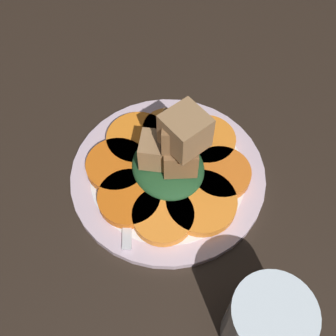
# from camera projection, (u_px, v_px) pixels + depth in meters

# --- Properties ---
(table_slab) EXTENTS (1.20, 1.20, 0.02)m
(table_slab) POSITION_uv_depth(u_px,v_px,m) (168.00, 180.00, 0.57)
(table_slab) COLOR black
(table_slab) RESTS_ON ground
(plate) EXTENTS (0.26, 0.26, 0.01)m
(plate) POSITION_uv_depth(u_px,v_px,m) (168.00, 174.00, 0.55)
(plate) COLOR silver
(plate) RESTS_ON table_slab
(carrot_slice_0) EXTENTS (0.08, 0.08, 0.01)m
(carrot_slice_0) POSITION_uv_depth(u_px,v_px,m) (206.00, 141.00, 0.57)
(carrot_slice_0) COLOR orange
(carrot_slice_0) RESTS_ON plate
(carrot_slice_1) EXTENTS (0.07, 0.07, 0.01)m
(carrot_slice_1) POSITION_uv_depth(u_px,v_px,m) (167.00, 130.00, 0.58)
(carrot_slice_1) COLOR orange
(carrot_slice_1) RESTS_ON plate
(carrot_slice_2) EXTENTS (0.09, 0.09, 0.01)m
(carrot_slice_2) POSITION_uv_depth(u_px,v_px,m) (138.00, 139.00, 0.57)
(carrot_slice_2) COLOR orange
(carrot_slice_2) RESTS_ON plate
(carrot_slice_3) EXTENTS (0.08, 0.08, 0.01)m
(carrot_slice_3) POSITION_uv_depth(u_px,v_px,m) (117.00, 165.00, 0.55)
(carrot_slice_3) COLOR orange
(carrot_slice_3) RESTS_ON plate
(carrot_slice_4) EXTENTS (0.08, 0.08, 0.01)m
(carrot_slice_4) POSITION_uv_depth(u_px,v_px,m) (129.00, 198.00, 0.52)
(carrot_slice_4) COLOR #D66114
(carrot_slice_4) RESTS_ON plate
(carrot_slice_5) EXTENTS (0.08, 0.08, 0.01)m
(carrot_slice_5) POSITION_uv_depth(u_px,v_px,m) (163.00, 216.00, 0.51)
(carrot_slice_5) COLOR orange
(carrot_slice_5) RESTS_ON plate
(carrot_slice_6) EXTENTS (0.09, 0.09, 0.01)m
(carrot_slice_6) POSITION_uv_depth(u_px,v_px,m) (201.00, 202.00, 0.52)
(carrot_slice_6) COLOR orange
(carrot_slice_6) RESTS_ON plate
(carrot_slice_7) EXTENTS (0.08, 0.08, 0.01)m
(carrot_slice_7) POSITION_uv_depth(u_px,v_px,m) (221.00, 173.00, 0.54)
(carrot_slice_7) COLOR orange
(carrot_slice_7) RESTS_ON plate
(center_pile) EXTENTS (0.10, 0.09, 0.12)m
(center_pile) POSITION_uv_depth(u_px,v_px,m) (172.00, 154.00, 0.51)
(center_pile) COLOR #1E4723
(center_pile) RESTS_ON plate
(fork) EXTENTS (0.19, 0.09, 0.00)m
(fork) POSITION_uv_depth(u_px,v_px,m) (128.00, 173.00, 0.55)
(fork) COLOR silver
(fork) RESTS_ON plate
(water_glass) EXTENTS (0.08, 0.08, 0.09)m
(water_glass) POSITION_uv_depth(u_px,v_px,m) (262.00, 326.00, 0.41)
(water_glass) COLOR silver
(water_glass) RESTS_ON table_slab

